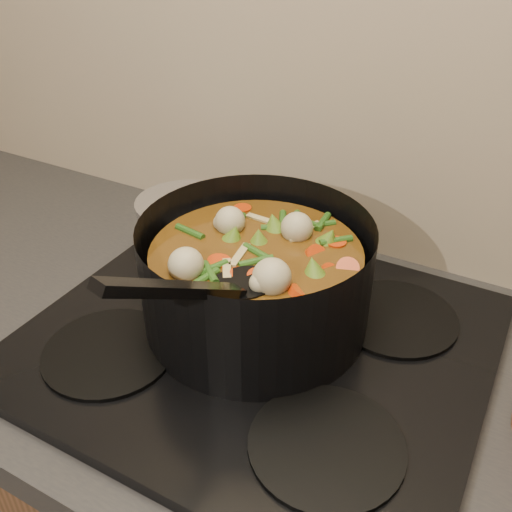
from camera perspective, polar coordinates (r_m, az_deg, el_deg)
The scene contains 3 objects.
stovetop at distance 0.82m, azimuth 0.18°, elevation -8.38°, with size 0.62×0.54×0.03m.
stockpot at distance 0.80m, azimuth -0.01°, elevation -2.32°, with size 0.42×0.49×0.24m.
saucepan at distance 0.96m, azimuth -7.00°, elevation 2.68°, with size 0.16×0.16×0.13m.
Camera 1 is at (0.29, 1.39, 1.47)m, focal length 40.00 mm.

